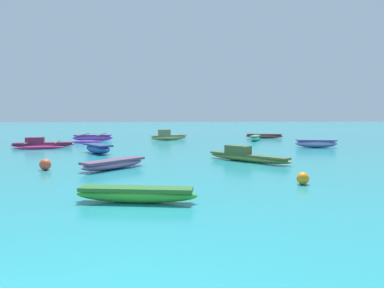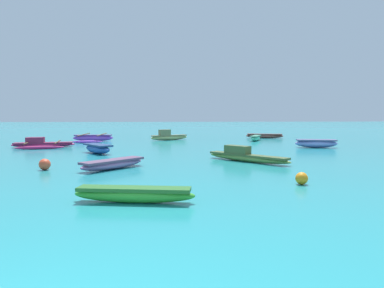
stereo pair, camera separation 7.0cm
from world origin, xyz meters
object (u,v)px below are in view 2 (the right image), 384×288
object	(u,v)px
mooring_buoy_2	(45,164)
moored_boat_3	(245,156)
mooring_buoy_0	(236,151)
mooring_buoy_1	(302,178)
moored_boat_2	(134,194)
moored_boat_8	(316,143)
moored_boat_9	(42,144)
moored_boat_7	(256,138)
moored_boat_4	(113,164)
moored_boat_1	(265,136)
moored_boat_6	(93,138)
moored_boat_0	(168,136)
moored_boat_5	(98,148)

from	to	relation	value
mooring_buoy_2	moored_boat_3	bearing A→B (deg)	11.52
mooring_buoy_0	mooring_buoy_1	size ratio (longest dim) A/B	1.21
moored_boat_2	mooring_buoy_2	xyz separation A→B (m)	(-3.43, 4.90, 0.01)
moored_boat_8	moored_boat_9	size ratio (longest dim) A/B	0.69
moored_boat_2	mooring_buoy_2	distance (m)	5.98
moored_boat_3	mooring_buoy_0	bearing A→B (deg)	138.18
moored_boat_7	moored_boat_9	distance (m)	15.17
moored_boat_4	moored_boat_7	world-z (taller)	moored_boat_7
moored_boat_1	moored_boat_6	world-z (taller)	moored_boat_6
moored_boat_4	mooring_buoy_1	world-z (taller)	mooring_buoy_1
moored_boat_0	mooring_buoy_0	xyz separation A→B (m)	(2.93, -10.86, -0.09)
moored_boat_6	mooring_buoy_2	xyz separation A→B (m)	(0.95, -14.24, -0.05)
moored_boat_1	moored_boat_6	distance (m)	14.29
moored_boat_3	mooring_buoy_1	xyz separation A→B (m)	(0.30, -4.92, -0.05)
moored_boat_0	moored_boat_8	world-z (taller)	moored_boat_0
moored_boat_3	mooring_buoy_0	distance (m)	2.37
moored_boat_0	mooring_buoy_1	distance (m)	18.41
moored_boat_8	mooring_buoy_0	world-z (taller)	moored_boat_8
moored_boat_4	moored_boat_8	size ratio (longest dim) A/B	0.93
moored_boat_8	mooring_buoy_0	size ratio (longest dim) A/B	6.24
moored_boat_1	moored_boat_6	bearing A→B (deg)	-154.60
mooring_buoy_0	mooring_buoy_1	xyz separation A→B (m)	(0.16, -7.29, -0.04)
moored_boat_3	mooring_buoy_0	xyz separation A→B (m)	(0.15, 2.37, -0.02)
moored_boat_6	mooring_buoy_1	bearing A→B (deg)	-62.47
moored_boat_1	moored_boat_5	distance (m)	16.56
moored_boat_1	mooring_buoy_2	world-z (taller)	mooring_buoy_2
moored_boat_7	moored_boat_8	bearing A→B (deg)	-136.49
moored_boat_0	moored_boat_2	distance (m)	19.73
moored_boat_0	moored_boat_6	xyz separation A→B (m)	(-5.75, -0.53, -0.05)
moored_boat_7	mooring_buoy_2	distance (m)	17.72
moored_boat_8	moored_boat_5	bearing A→B (deg)	-156.52
moored_boat_6	moored_boat_9	world-z (taller)	moored_boat_9
mooring_buoy_2	moored_boat_1	bearing A→B (deg)	51.34
moored_boat_2	mooring_buoy_1	size ratio (longest dim) A/B	7.95
mooring_buoy_1	moored_boat_7	bearing A→B (deg)	77.89
moored_boat_4	moored_boat_7	xyz separation A→B (m)	(9.15, 13.46, 0.03)
moored_boat_5	moored_boat_9	world-z (taller)	moored_boat_9
moored_boat_5	moored_boat_3	bearing A→B (deg)	26.82
moored_boat_2	moored_boat_9	distance (m)	15.66
moored_boat_8	mooring_buoy_2	bearing A→B (deg)	-136.95
moored_boat_0	moored_boat_6	distance (m)	5.77
moored_boat_6	mooring_buoy_1	size ratio (longest dim) A/B	12.53
moored_boat_1	moored_boat_7	xyz separation A→B (m)	(-1.67, -2.98, 0.01)
moored_boat_4	moored_boat_2	bearing A→B (deg)	-124.14
moored_boat_0	mooring_buoy_1	xyz separation A→B (m)	(3.09, -18.15, -0.13)
moored_boat_9	mooring_buoy_0	xyz separation A→B (m)	(10.82, -5.43, 0.01)
moored_boat_1	moored_boat_5	world-z (taller)	moored_boat_5
moored_boat_1	mooring_buoy_0	bearing A→B (deg)	-97.00
moored_boat_8	moored_boat_6	bearing A→B (deg)	168.80
moored_boat_7	moored_boat_4	bearing A→B (deg)	171.79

